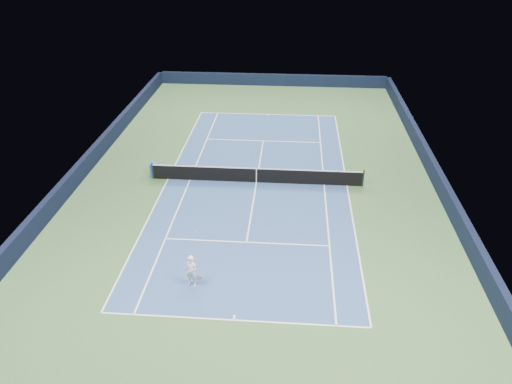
{
  "coord_description": "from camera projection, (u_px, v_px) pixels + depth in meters",
  "views": [
    {
      "loc": [
        2.07,
        -26.8,
        14.31
      ],
      "look_at": [
        0.21,
        -3.0,
        1.0
      ],
      "focal_mm": 35.0,
      "sensor_mm": 36.0,
      "label": 1
    }
  ],
  "objects": [
    {
      "name": "sideline_doubles_right",
      "position": [
        347.0,
        186.0,
        30.07
      ],
      "size": [
        0.08,
        23.77,
        0.0
      ],
      "primitive_type": "cube",
      "color": "white",
      "rests_on": "ground"
    },
    {
      "name": "service_line_near",
      "position": [
        247.0,
        242.0,
        24.87
      ],
      "size": [
        8.23,
        0.08,
        0.0
      ],
      "primitive_type": "cube",
      "color": "white",
      "rests_on": "ground"
    },
    {
      "name": "wall_left",
      "position": [
        83.0,
        168.0,
        30.91
      ],
      "size": [
        0.35,
        40.0,
        1.1
      ],
      "primitive_type": "cube",
      "color": "black",
      "rests_on": "ground"
    },
    {
      "name": "center_mark_far",
      "position": [
        268.0,
        115.0,
        40.66
      ],
      "size": [
        0.08,
        0.3,
        0.0
      ],
      "primitive_type": "cube",
      "color": "white",
      "rests_on": "ground"
    },
    {
      "name": "sideline_singles_left",
      "position": [
        190.0,
        180.0,
        30.72
      ],
      "size": [
        0.08,
        23.77,
        0.0
      ],
      "primitive_type": "cube",
      "color": "white",
      "rests_on": "ground"
    },
    {
      "name": "tennis_player",
      "position": [
        192.0,
        271.0,
        21.64
      ],
      "size": [
        0.77,
        1.3,
        2.2
      ],
      "color": "white",
      "rests_on": "ground"
    },
    {
      "name": "baseline_near",
      "position": [
        234.0,
        320.0,
        20.09
      ],
      "size": [
        10.97,
        0.08,
        0.0
      ],
      "primitive_type": "cube",
      "color": "white",
      "rests_on": "ground"
    },
    {
      "name": "sideline_doubles_left",
      "position": [
        168.0,
        179.0,
        30.81
      ],
      "size": [
        0.08,
        23.77,
        0.0
      ],
      "primitive_type": "cube",
      "color": "white",
      "rests_on": "ground"
    },
    {
      "name": "tennis_net",
      "position": [
        256.0,
        175.0,
        30.2
      ],
      "size": [
        12.9,
        0.1,
        1.07
      ],
      "color": "black",
      "rests_on": "ground"
    },
    {
      "name": "sponsor_cube",
      "position": [
        154.0,
        170.0,
        30.99
      ],
      "size": [
        0.61,
        0.56,
        0.87
      ],
      "color": "#1B56A7",
      "rests_on": "ground"
    },
    {
      "name": "wall_far",
      "position": [
        272.0,
        80.0,
        47.44
      ],
      "size": [
        22.0,
        0.35,
        1.1
      ],
      "primitive_type": "cube",
      "color": "black",
      "rests_on": "ground"
    },
    {
      "name": "center_mark_near",
      "position": [
        234.0,
        317.0,
        20.22
      ],
      "size": [
        0.08,
        0.3,
        0.0
      ],
      "primitive_type": "cube",
      "color": "white",
      "rests_on": "ground"
    },
    {
      "name": "center_service_line",
      "position": [
        256.0,
        182.0,
        30.44
      ],
      "size": [
        0.08,
        12.8,
        0.0
      ],
      "primitive_type": "cube",
      "color": "white",
      "rests_on": "ground"
    },
    {
      "name": "court_surface",
      "position": [
        256.0,
        182.0,
        30.44
      ],
      "size": [
        10.97,
        23.77,
        0.01
      ],
      "primitive_type": "cube",
      "color": "navy",
      "rests_on": "ground"
    },
    {
      "name": "wall_right",
      "position": [
        439.0,
        181.0,
        29.44
      ],
      "size": [
        0.35,
        40.0,
        1.1
      ],
      "primitive_type": "cube",
      "color": "black",
      "rests_on": "ground"
    },
    {
      "name": "baseline_far",
      "position": [
        268.0,
        114.0,
        40.79
      ],
      "size": [
        10.97,
        0.08,
        0.0
      ],
      "primitive_type": "cube",
      "color": "white",
      "rests_on": "ground"
    },
    {
      "name": "service_line_far",
      "position": [
        263.0,
        141.0,
        36.01
      ],
      "size": [
        8.23,
        0.08,
        0.0
      ],
      "primitive_type": "cube",
      "color": "white",
      "rests_on": "ground"
    },
    {
      "name": "sideline_singles_right",
      "position": [
        324.0,
        185.0,
        30.16
      ],
      "size": [
        0.08,
        23.77,
        0.0
      ],
      "primitive_type": "cube",
      "color": "white",
      "rests_on": "ground"
    },
    {
      "name": "ground",
      "position": [
        256.0,
        182.0,
        30.45
      ],
      "size": [
        40.0,
        40.0,
        0.0
      ],
      "primitive_type": "plane",
      "color": "#35562F",
      "rests_on": "ground"
    }
  ]
}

